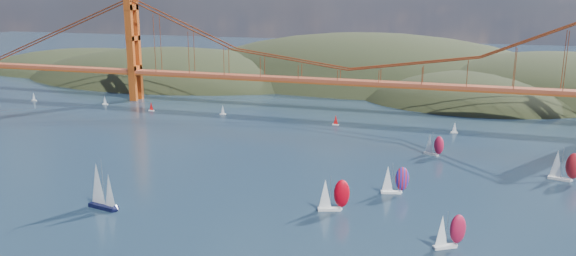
{
  "coord_description": "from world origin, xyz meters",
  "views": [
    {
      "loc": [
        53.8,
        -88.37,
        59.08
      ],
      "look_at": [
        -2.76,
        90.0,
        13.31
      ],
      "focal_mm": 35.0,
      "sensor_mm": 36.0,
      "label": 1
    }
  ],
  "objects_px": {
    "racer_1": "(449,230)",
    "racer_3": "(565,165)",
    "racer_5": "(434,145)",
    "sloop_navy": "(101,186)",
    "racer_rwb": "(395,179)",
    "racer_0": "(333,194)"
  },
  "relations": [
    {
      "from": "sloop_navy",
      "to": "racer_1",
      "type": "height_order",
      "value": "sloop_navy"
    },
    {
      "from": "racer_1",
      "to": "racer_3",
      "type": "height_order",
      "value": "racer_3"
    },
    {
      "from": "racer_3",
      "to": "racer_5",
      "type": "distance_m",
      "value": 44.63
    },
    {
      "from": "racer_5",
      "to": "racer_rwb",
      "type": "distance_m",
      "value": 45.64
    },
    {
      "from": "racer_1",
      "to": "racer_5",
      "type": "xyz_separation_m",
      "value": [
        -8.16,
        77.89,
        -0.26
      ]
    },
    {
      "from": "racer_0",
      "to": "racer_5",
      "type": "xyz_separation_m",
      "value": [
        23.23,
        63.56,
        -0.67
      ]
    },
    {
      "from": "sloop_navy",
      "to": "racer_rwb",
      "type": "distance_m",
      "value": 84.61
    },
    {
      "from": "racer_5",
      "to": "racer_0",
      "type": "bearing_deg",
      "value": -83.77
    },
    {
      "from": "racer_0",
      "to": "racer_5",
      "type": "bearing_deg",
      "value": 51.76
    },
    {
      "from": "racer_1",
      "to": "racer_5",
      "type": "height_order",
      "value": "racer_1"
    },
    {
      "from": "racer_5",
      "to": "sloop_navy",
      "type": "bearing_deg",
      "value": -109.97
    },
    {
      "from": "sloop_navy",
      "to": "racer_5",
      "type": "bearing_deg",
      "value": 54.95
    },
    {
      "from": "racer_1",
      "to": "sloop_navy",
      "type": "bearing_deg",
      "value": 150.74
    },
    {
      "from": "racer_1",
      "to": "racer_3",
      "type": "xyz_separation_m",
      "value": [
        33.27,
        61.34,
        0.75
      ]
    },
    {
      "from": "sloop_navy",
      "to": "racer_3",
      "type": "height_order",
      "value": "sloop_navy"
    },
    {
      "from": "racer_0",
      "to": "racer_rwb",
      "type": "xyz_separation_m",
      "value": [
        14.44,
        18.77,
        -0.31
      ]
    },
    {
      "from": "racer_5",
      "to": "racer_1",
      "type": "bearing_deg",
      "value": -57.71
    },
    {
      "from": "racer_1",
      "to": "racer_5",
      "type": "distance_m",
      "value": 78.32
    },
    {
      "from": "racer_0",
      "to": "racer_1",
      "type": "height_order",
      "value": "racer_0"
    },
    {
      "from": "sloop_navy",
      "to": "racer_5",
      "type": "height_order",
      "value": "sloop_navy"
    },
    {
      "from": "sloop_navy",
      "to": "racer_1",
      "type": "relative_size",
      "value": 1.57
    },
    {
      "from": "racer_5",
      "to": "racer_rwb",
      "type": "bearing_deg",
      "value": -74.8
    }
  ]
}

